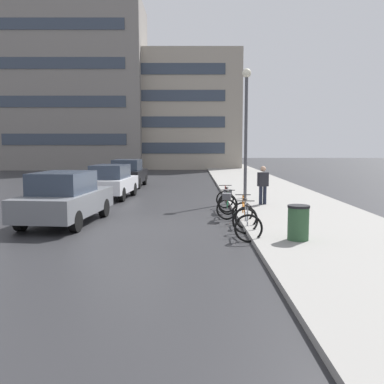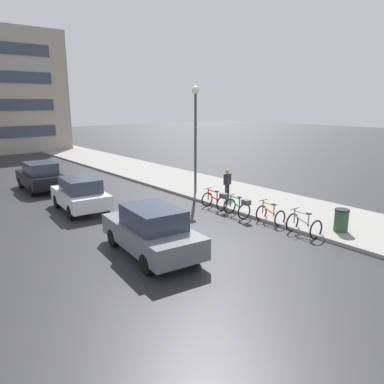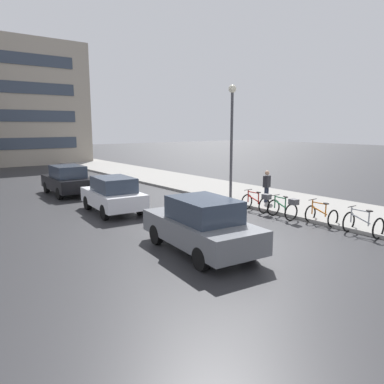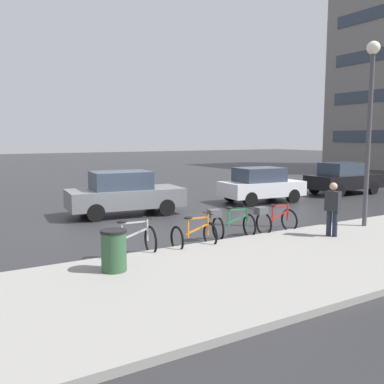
{
  "view_description": "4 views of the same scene",
  "coord_description": "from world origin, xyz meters",
  "px_view_note": "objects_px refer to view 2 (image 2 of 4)",
  "views": [
    {
      "loc": [
        2.05,
        -13.04,
        2.54
      ],
      "look_at": [
        2.02,
        2.13,
        0.86
      ],
      "focal_mm": 40.0,
      "sensor_mm": 36.0,
      "label": 1
    },
    {
      "loc": [
        -8.51,
        -9.51,
        5.04
      ],
      "look_at": [
        1.5,
        2.82,
        1.23
      ],
      "focal_mm": 35.0,
      "sensor_mm": 36.0,
      "label": 2
    },
    {
      "loc": [
        -9.01,
        -7.96,
        3.79
      ],
      "look_at": [
        -0.15,
        3.53,
        1.25
      ],
      "focal_mm": 35.0,
      "sensor_mm": 36.0,
      "label": 3
    },
    {
      "loc": [
        13.11,
        -5.54,
        2.95
      ],
      "look_at": [
        0.22,
        2.26,
        1.03
      ],
      "focal_mm": 40.0,
      "sensor_mm": 36.0,
      "label": 4
    }
  ],
  "objects_px": {
    "pedestrian": "(227,183)",
    "car_black": "(41,176)",
    "bicycle_second": "(270,215)",
    "trash_bin": "(341,222)",
    "car_grey": "(152,231)",
    "streetlamp": "(195,125)",
    "bicycle_farthest": "(217,200)",
    "bicycle_third": "(239,207)",
    "bicycle_nearest": "(304,225)",
    "car_white": "(80,194)"
  },
  "relations": [
    {
      "from": "bicycle_second",
      "to": "bicycle_third",
      "type": "relative_size",
      "value": 0.77
    },
    {
      "from": "bicycle_farthest",
      "to": "streetlamp",
      "type": "bearing_deg",
      "value": 69.69
    },
    {
      "from": "bicycle_farthest",
      "to": "car_black",
      "type": "distance_m",
      "value": 10.88
    },
    {
      "from": "car_white",
      "to": "bicycle_second",
      "type": "bearing_deg",
      "value": -51.63
    },
    {
      "from": "bicycle_third",
      "to": "car_grey",
      "type": "height_order",
      "value": "car_grey"
    },
    {
      "from": "bicycle_nearest",
      "to": "trash_bin",
      "type": "xyz_separation_m",
      "value": [
        1.19,
        -0.87,
        0.1
      ]
    },
    {
      "from": "car_grey",
      "to": "streetlamp",
      "type": "relative_size",
      "value": 0.77
    },
    {
      "from": "bicycle_nearest",
      "to": "car_grey",
      "type": "bearing_deg",
      "value": 159.0
    },
    {
      "from": "pedestrian",
      "to": "streetlamp",
      "type": "relative_size",
      "value": 0.29
    },
    {
      "from": "car_white",
      "to": "pedestrian",
      "type": "relative_size",
      "value": 2.29
    },
    {
      "from": "car_grey",
      "to": "trash_bin",
      "type": "relative_size",
      "value": 4.38
    },
    {
      "from": "bicycle_nearest",
      "to": "bicycle_third",
      "type": "height_order",
      "value": "bicycle_third"
    },
    {
      "from": "car_grey",
      "to": "trash_bin",
      "type": "bearing_deg",
      "value": -23.95
    },
    {
      "from": "bicycle_second",
      "to": "trash_bin",
      "type": "height_order",
      "value": "trash_bin"
    },
    {
      "from": "streetlamp",
      "to": "trash_bin",
      "type": "distance_m",
      "value": 9.2
    },
    {
      "from": "bicycle_second",
      "to": "car_black",
      "type": "xyz_separation_m",
      "value": [
        -5.54,
        12.58,
        0.44
      ]
    },
    {
      "from": "car_grey",
      "to": "bicycle_second",
      "type": "bearing_deg",
      "value": -3.83
    },
    {
      "from": "car_grey",
      "to": "car_white",
      "type": "bearing_deg",
      "value": 87.82
    },
    {
      "from": "bicycle_third",
      "to": "bicycle_farthest",
      "type": "height_order",
      "value": "bicycle_third"
    },
    {
      "from": "bicycle_second",
      "to": "car_black",
      "type": "bearing_deg",
      "value": 113.77
    },
    {
      "from": "bicycle_farthest",
      "to": "car_grey",
      "type": "bearing_deg",
      "value": -153.91
    },
    {
      "from": "streetlamp",
      "to": "bicycle_second",
      "type": "bearing_deg",
      "value": -97.29
    },
    {
      "from": "bicycle_farthest",
      "to": "bicycle_second",
      "type": "bearing_deg",
      "value": -84.1
    },
    {
      "from": "bicycle_farthest",
      "to": "trash_bin",
      "type": "height_order",
      "value": "trash_bin"
    },
    {
      "from": "car_grey",
      "to": "car_black",
      "type": "height_order",
      "value": "car_grey"
    },
    {
      "from": "bicycle_second",
      "to": "pedestrian",
      "type": "relative_size",
      "value": 0.65
    },
    {
      "from": "bicycle_farthest",
      "to": "car_black",
      "type": "relative_size",
      "value": 0.34
    },
    {
      "from": "pedestrian",
      "to": "trash_bin",
      "type": "distance_m",
      "value": 6.53
    },
    {
      "from": "bicycle_third",
      "to": "bicycle_second",
      "type": "bearing_deg",
      "value": -74.11
    },
    {
      "from": "bicycle_nearest",
      "to": "car_black",
      "type": "distance_m",
      "value": 15.33
    },
    {
      "from": "pedestrian",
      "to": "car_black",
      "type": "bearing_deg",
      "value": 127.86
    },
    {
      "from": "bicycle_third",
      "to": "trash_bin",
      "type": "bearing_deg",
      "value": -70.34
    },
    {
      "from": "bicycle_third",
      "to": "streetlamp",
      "type": "distance_m",
      "value": 5.72
    },
    {
      "from": "bicycle_farthest",
      "to": "car_white",
      "type": "bearing_deg",
      "value": 143.05
    },
    {
      "from": "bicycle_nearest",
      "to": "trash_bin",
      "type": "distance_m",
      "value": 1.48
    },
    {
      "from": "bicycle_farthest",
      "to": "pedestrian",
      "type": "distance_m",
      "value": 1.81
    },
    {
      "from": "car_grey",
      "to": "pedestrian",
      "type": "xyz_separation_m",
      "value": [
        6.96,
        3.5,
        0.12
      ]
    },
    {
      "from": "bicycle_second",
      "to": "pedestrian",
      "type": "bearing_deg",
      "value": 72.56
    },
    {
      "from": "trash_bin",
      "to": "pedestrian",
      "type": "bearing_deg",
      "value": 88.47
    },
    {
      "from": "car_black",
      "to": "pedestrian",
      "type": "height_order",
      "value": "pedestrian"
    },
    {
      "from": "car_grey",
      "to": "car_black",
      "type": "distance_m",
      "value": 12.19
    },
    {
      "from": "car_grey",
      "to": "streetlamp",
      "type": "height_order",
      "value": "streetlamp"
    },
    {
      "from": "bicycle_nearest",
      "to": "bicycle_third",
      "type": "xyz_separation_m",
      "value": [
        -0.27,
        3.22,
        0.08
      ]
    },
    {
      "from": "trash_bin",
      "to": "bicycle_third",
      "type": "bearing_deg",
      "value": 109.66
    },
    {
      "from": "bicycle_farthest",
      "to": "pedestrian",
      "type": "bearing_deg",
      "value": 28.8
    },
    {
      "from": "car_white",
      "to": "pedestrian",
      "type": "distance_m",
      "value": 7.37
    },
    {
      "from": "car_grey",
      "to": "pedestrian",
      "type": "distance_m",
      "value": 7.79
    },
    {
      "from": "bicycle_farthest",
      "to": "car_white",
      "type": "xyz_separation_m",
      "value": [
        -5.17,
        3.89,
        0.33
      ]
    },
    {
      "from": "bicycle_nearest",
      "to": "streetlamp",
      "type": "relative_size",
      "value": 0.2
    },
    {
      "from": "car_white",
      "to": "car_grey",
      "type": "bearing_deg",
      "value": -92.18
    }
  ]
}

